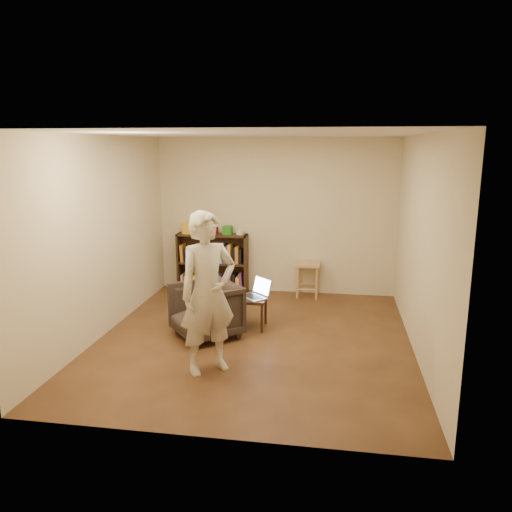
% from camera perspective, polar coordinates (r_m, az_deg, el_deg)
% --- Properties ---
extents(floor, '(4.50, 4.50, 0.00)m').
position_cam_1_polar(floor, '(6.57, -0.26, -9.54)').
color(floor, '#402514').
rests_on(floor, ground).
extents(ceiling, '(4.50, 4.50, 0.00)m').
position_cam_1_polar(ceiling, '(6.08, -0.29, 13.78)').
color(ceiling, silver).
rests_on(ceiling, wall_back).
extents(wall_back, '(4.00, 0.00, 4.00)m').
position_cam_1_polar(wall_back, '(8.39, 2.25, 4.54)').
color(wall_back, beige).
rests_on(wall_back, floor).
extents(wall_left, '(0.00, 4.50, 4.50)m').
position_cam_1_polar(wall_left, '(6.81, -17.13, 2.10)').
color(wall_left, beige).
rests_on(wall_left, floor).
extents(wall_right, '(0.00, 4.50, 4.50)m').
position_cam_1_polar(wall_right, '(6.20, 18.30, 1.02)').
color(wall_right, beige).
rests_on(wall_right, floor).
extents(bookshelf, '(1.20, 0.30, 1.00)m').
position_cam_1_polar(bookshelf, '(8.60, -4.95, -1.15)').
color(bookshelf, black).
rests_on(bookshelf, floor).
extents(box_yellow, '(0.27, 0.23, 0.19)m').
position_cam_1_polar(box_yellow, '(8.54, -7.49, 3.20)').
color(box_yellow, yellow).
rests_on(box_yellow, bookshelf).
extents(red_cloth, '(0.34, 0.26, 0.11)m').
position_cam_1_polar(red_cloth, '(8.46, -5.53, 2.86)').
color(red_cloth, maroon).
rests_on(red_cloth, bookshelf).
extents(box_green, '(0.15, 0.15, 0.14)m').
position_cam_1_polar(box_green, '(8.39, -3.26, 2.96)').
color(box_green, '#28741E').
rests_on(box_green, bookshelf).
extents(box_white, '(0.11, 0.11, 0.07)m').
position_cam_1_polar(box_white, '(8.37, -1.84, 2.70)').
color(box_white, silver).
rests_on(box_white, bookshelf).
extents(stool, '(0.40, 0.40, 0.57)m').
position_cam_1_polar(stool, '(8.29, 5.94, -1.52)').
color(stool, tan).
rests_on(stool, floor).
extents(armchair, '(1.10, 1.10, 0.72)m').
position_cam_1_polar(armchair, '(6.59, -5.75, -6.19)').
color(armchair, '#302720').
rests_on(armchair, floor).
extents(side_table, '(0.42, 0.42, 0.43)m').
position_cam_1_polar(side_table, '(6.88, -0.59, -5.37)').
color(side_table, '#311A10').
rests_on(side_table, floor).
extents(laptop, '(0.49, 0.49, 0.27)m').
position_cam_1_polar(laptop, '(6.87, 0.05, -4.24)').
color(laptop, silver).
rests_on(laptop, side_table).
extents(person, '(0.78, 0.75, 1.80)m').
position_cam_1_polar(person, '(5.45, -5.51, -4.26)').
color(person, beige).
rests_on(person, floor).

